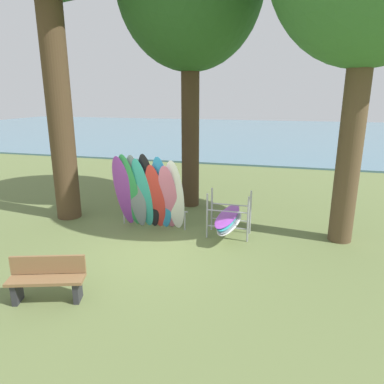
% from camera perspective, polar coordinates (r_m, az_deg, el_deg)
% --- Properties ---
extents(ground_plane, '(80.00, 80.00, 0.00)m').
position_cam_1_polar(ground_plane, '(9.01, -6.42, -9.30)').
color(ground_plane, olive).
extents(lake_water, '(80.00, 36.00, 0.10)m').
position_cam_1_polar(lake_water, '(37.34, 10.52, 9.54)').
color(lake_water, slate).
rests_on(lake_water, ground).
extents(leaning_board_pile, '(2.10, 0.94, 2.29)m').
position_cam_1_polar(leaning_board_pile, '(9.90, -7.11, -0.34)').
color(leaning_board_pile, purple).
rests_on(leaning_board_pile, ground).
extents(board_storage_rack, '(1.15, 2.13, 1.25)m').
position_cam_1_polar(board_storage_rack, '(9.68, 5.98, -4.32)').
color(board_storage_rack, '#9EA0A5').
rests_on(board_storage_rack, ground).
extents(park_bench, '(1.46, 0.83, 0.85)m').
position_cam_1_polar(park_bench, '(7.29, -22.59, -12.84)').
color(park_bench, '#2D2D33').
rests_on(park_bench, ground).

